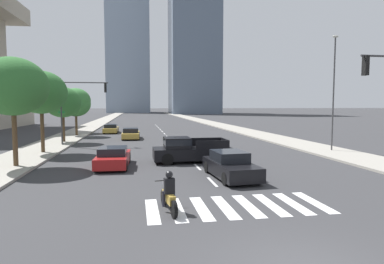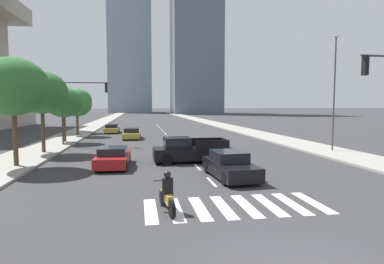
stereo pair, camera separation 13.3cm
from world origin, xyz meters
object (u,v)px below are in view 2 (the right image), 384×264
(street_lamp_east, at_px, (334,86))
(street_tree_fourth, at_px, (77,101))
(sedan_black_3, at_px, (230,166))
(street_tree_nearest, at_px, (13,87))
(street_tree_third, at_px, (64,102))
(sedan_red_2, at_px, (113,157))
(traffic_signal_far, at_px, (79,99))
(motorcycle_lead, at_px, (167,195))
(street_tree_fifth, at_px, (77,104))
(pickup_truck, at_px, (189,150))
(sedan_gold_0, at_px, (132,134))
(street_tree_second, at_px, (42,93))
(sedan_gold_1, at_px, (112,129))

(street_lamp_east, bearing_deg, street_tree_fourth, 142.72)
(sedan_black_3, bearing_deg, street_tree_nearest, -115.60)
(street_tree_third, bearing_deg, street_tree_nearest, -90.00)
(sedan_red_2, xyz_separation_m, traffic_signal_far, (-3.84, 11.33, 3.76))
(street_tree_fourth, bearing_deg, sedan_red_2, -74.69)
(motorcycle_lead, height_order, street_tree_fifth, street_tree_fifth)
(sedan_red_2, xyz_separation_m, street_tree_fifth, (-5.78, 21.11, 3.34))
(pickup_truck, height_order, street_tree_nearest, street_tree_nearest)
(street_tree_third, relative_size, street_tree_fourth, 0.96)
(motorcycle_lead, xyz_separation_m, traffic_signal_far, (-6.38, 20.40, 3.76))
(sedan_gold_0, distance_m, street_tree_second, 13.17)
(sedan_gold_1, distance_m, sedan_black_3, 30.86)
(street_tree_second, relative_size, street_tree_third, 1.15)
(traffic_signal_far, bearing_deg, street_tree_nearest, -100.23)
(pickup_truck, height_order, street_lamp_east, street_lamp_east)
(street_lamp_east, xyz_separation_m, street_tree_third, (-22.87, 10.24, -1.28))
(sedan_gold_0, height_order, sedan_black_3, sedan_black_3)
(street_tree_fifth, bearing_deg, street_tree_third, -90.00)
(sedan_gold_0, relative_size, street_tree_second, 0.72)
(sedan_gold_0, distance_m, street_tree_fourth, 8.60)
(sedan_gold_0, bearing_deg, street_tree_fifth, 59.36)
(sedan_red_2, height_order, street_tree_third, street_tree_third)
(motorcycle_lead, distance_m, street_tree_fourth, 31.54)
(street_tree_nearest, xyz_separation_m, street_tree_second, (0.00, 5.88, -0.12))
(sedan_gold_1, height_order, street_tree_nearest, street_tree_nearest)
(street_tree_second, bearing_deg, pickup_truck, -27.60)
(sedan_red_2, bearing_deg, street_lamp_east, -75.45)
(sedan_black_3, distance_m, street_tree_fourth, 28.22)
(pickup_truck, distance_m, sedan_black_3, 5.23)
(sedan_black_3, xyz_separation_m, street_tree_fourth, (-12.04, 25.24, 3.71))
(sedan_red_2, bearing_deg, sedan_gold_0, -0.37)
(pickup_truck, bearing_deg, street_tree_nearest, 1.17)
(pickup_truck, relative_size, sedan_black_3, 1.14)
(sedan_gold_0, distance_m, street_lamp_east, 21.61)
(street_lamp_east, height_order, street_tree_fourth, street_lamp_east)
(sedan_gold_0, relative_size, sedan_gold_1, 0.95)
(pickup_truck, distance_m, street_lamp_east, 13.36)
(pickup_truck, bearing_deg, street_lamp_east, -167.70)
(street_tree_third, xyz_separation_m, street_tree_fifth, (0.00, 7.17, -0.16))
(street_tree_second, distance_m, street_tree_third, 7.51)
(pickup_truck, xyz_separation_m, street_tree_fifth, (-10.63, 20.20, 3.11))
(traffic_signal_far, distance_m, street_tree_fourth, 9.98)
(street_tree_second, bearing_deg, street_tree_nearest, -90.00)
(sedan_black_3, height_order, traffic_signal_far, traffic_signal_far)
(sedan_gold_0, relative_size, traffic_signal_far, 0.74)
(motorcycle_lead, height_order, street_tree_fourth, street_tree_fourth)
(street_tree_third, bearing_deg, pickup_truck, -50.80)
(traffic_signal_far, distance_m, street_tree_third, 3.27)
(street_tree_nearest, bearing_deg, motorcycle_lead, -49.27)
(sedan_black_3, bearing_deg, street_tree_second, -135.56)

